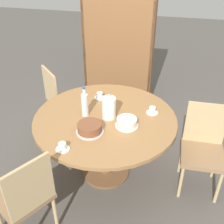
{
  "coord_description": "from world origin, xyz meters",
  "views": [
    {
      "loc": [
        0.58,
        -2.23,
        2.32
      ],
      "look_at": [
        0.0,
        0.31,
        0.62
      ],
      "focal_mm": 45.0,
      "sensor_mm": 36.0,
      "label": 1
    }
  ],
  "objects": [
    {
      "name": "chair_a",
      "position": [
        -0.46,
        -0.88,
        0.49
      ],
      "size": [
        0.58,
        0.58,
        0.92
      ],
      "rotation": [
        0.0,
        0.0,
        4.16
      ],
      "color": "tan",
      "rests_on": "ground_plane"
    },
    {
      "name": "cup_b",
      "position": [
        -0.23,
        -0.55,
        0.78
      ],
      "size": [
        0.12,
        0.12,
        0.07
      ],
      "color": "silver",
      "rests_on": "dining_table"
    },
    {
      "name": "bookshelf",
      "position": [
        -0.19,
        1.54,
        0.94
      ],
      "size": [
        0.99,
        0.28,
        1.88
      ],
      "rotation": [
        0.0,
        0.0,
        3.14
      ],
      "color": "brown",
      "rests_on": "ground_plane"
    },
    {
      "name": "cup_c",
      "position": [
        0.45,
        0.19,
        0.78
      ],
      "size": [
        0.12,
        0.12,
        0.07
      ],
      "color": "silver",
      "rests_on": "dining_table"
    },
    {
      "name": "coffee_pot",
      "position": [
        0.04,
        0.01,
        0.87
      ],
      "size": [
        0.14,
        0.14,
        0.26
      ],
      "color": "white",
      "rests_on": "dining_table"
    },
    {
      "name": "ground_plane",
      "position": [
        0.0,
        0.0,
        0.0
      ],
      "size": [
        14.0,
        14.0,
        0.0
      ],
      "primitive_type": "plane",
      "color": "#56514C"
    },
    {
      "name": "cup_a",
      "position": [
        -0.15,
        0.36,
        0.78
      ],
      "size": [
        0.12,
        0.12,
        0.07
      ],
      "color": "silver",
      "rests_on": "dining_table"
    },
    {
      "name": "cake_second",
      "position": [
        0.24,
        -0.09,
        0.79
      ],
      "size": [
        0.22,
        0.22,
        0.08
      ],
      "color": "silver",
      "rests_on": "dining_table"
    },
    {
      "name": "water_bottle",
      "position": [
        -0.2,
        -0.0,
        0.88
      ],
      "size": [
        0.07,
        0.07,
        0.31
      ],
      "color": "silver",
      "rests_on": "dining_table"
    },
    {
      "name": "dining_table",
      "position": [
        0.0,
        0.0,
        0.62
      ],
      "size": [
        1.42,
        1.42,
        0.75
      ],
      "color": "brown",
      "rests_on": "ground_plane"
    },
    {
      "name": "cake_main",
      "position": [
        -0.08,
        -0.26,
        0.79
      ],
      "size": [
        0.26,
        0.26,
        0.09
      ],
      "color": "silver",
      "rests_on": "dining_table"
    },
    {
      "name": "chair_b",
      "position": [
        0.99,
        0.08,
        0.49
      ],
      "size": [
        0.43,
        0.43,
        0.92
      ],
      "rotation": [
        0.0,
        0.0,
        6.3
      ],
      "color": "tan",
      "rests_on": "ground_plane"
    },
    {
      "name": "chair_c",
      "position": [
        -0.74,
        0.66,
        0.49
      ],
      "size": [
        0.59,
        0.59,
        0.92
      ],
      "rotation": [
        0.0,
        0.0,
        8.63
      ],
      "color": "tan",
      "rests_on": "ground_plane"
    }
  ]
}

